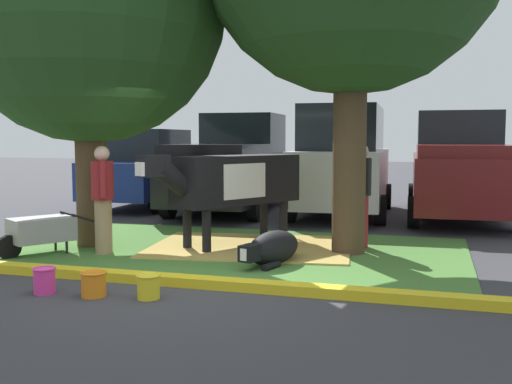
% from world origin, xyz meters
% --- Properties ---
extents(ground_plane, '(80.00, 80.00, 0.00)m').
position_xyz_m(ground_plane, '(0.00, 0.00, 0.00)').
color(ground_plane, '#38383D').
extents(grass_island, '(7.80, 4.28, 0.02)m').
position_xyz_m(grass_island, '(-0.36, 2.25, 0.01)').
color(grass_island, '#477A33').
rests_on(grass_island, ground).
extents(curb_yellow, '(9.00, 0.24, 0.12)m').
position_xyz_m(curb_yellow, '(-0.36, -0.04, 0.06)').
color(curb_yellow, yellow).
rests_on(curb_yellow, ground).
extents(hay_bedding, '(3.48, 2.79, 0.04)m').
position_xyz_m(hay_bedding, '(0.14, 2.54, 0.03)').
color(hay_bedding, tan).
rests_on(hay_bedding, ground).
extents(shade_tree_left, '(4.53, 4.53, 6.24)m').
position_xyz_m(shade_tree_left, '(-2.45, 2.00, 3.96)').
color(shade_tree_left, '#4C3823').
rests_on(shade_tree_left, ground).
extents(cow_holstein, '(1.90, 2.89, 1.55)m').
position_xyz_m(cow_holstein, '(-0.21, 2.65, 1.10)').
color(cow_holstein, black).
rests_on(cow_holstein, ground).
extents(calf_lying, '(0.79, 1.33, 0.48)m').
position_xyz_m(calf_lying, '(0.81, 1.43, 0.24)').
color(calf_lying, black).
rests_on(calf_lying, ground).
extents(person_handler, '(0.36, 0.44, 1.70)m').
position_xyz_m(person_handler, '(1.84, 3.09, 0.92)').
color(person_handler, maroon).
rests_on(person_handler, ground).
extents(person_visitor_near, '(0.34, 0.46, 1.68)m').
position_xyz_m(person_visitor_near, '(-1.88, 1.40, 0.90)').
color(person_visitor_near, '#9E7F5B').
rests_on(person_visitor_near, ground).
extents(wheelbarrow, '(1.19, 1.50, 0.63)m').
position_xyz_m(wheelbarrow, '(-2.79, 1.08, 0.39)').
color(wheelbarrow, gray).
rests_on(wheelbarrow, ground).
extents(bucket_pink, '(0.27, 0.27, 0.30)m').
position_xyz_m(bucket_pink, '(-1.31, -0.84, 0.16)').
color(bucket_pink, '#EA3893').
rests_on(bucket_pink, ground).
extents(bucket_orange, '(0.30, 0.30, 0.29)m').
position_xyz_m(bucket_orange, '(-0.70, -0.79, 0.15)').
color(bucket_orange, orange).
rests_on(bucket_orange, ground).
extents(bucket_yellow, '(0.28, 0.28, 0.28)m').
position_xyz_m(bucket_yellow, '(-0.06, -0.70, 0.14)').
color(bucket_yellow, yellow).
rests_on(bucket_yellow, ground).
extents(sedan_blue, '(2.14, 4.46, 2.02)m').
position_xyz_m(sedan_blue, '(-4.25, 7.60, 0.98)').
color(sedan_blue, navy).
rests_on(sedan_blue, ground).
extents(pickup_truck_black, '(2.37, 5.47, 2.42)m').
position_xyz_m(pickup_truck_black, '(-1.76, 7.37, 1.11)').
color(pickup_truck_black, black).
rests_on(pickup_truck_black, ground).
extents(suv_black, '(2.25, 4.66, 2.52)m').
position_xyz_m(suv_black, '(0.95, 7.23, 1.27)').
color(suv_black, silver).
rests_on(suv_black, ground).
extents(pickup_truck_maroon, '(2.37, 5.47, 2.42)m').
position_xyz_m(pickup_truck_maroon, '(3.53, 7.48, 1.11)').
color(pickup_truck_maroon, maroon).
rests_on(pickup_truck_maroon, ground).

